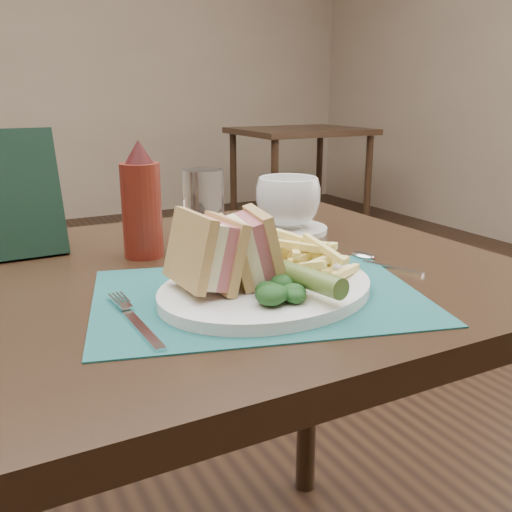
{
  "coord_description": "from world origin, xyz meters",
  "views": [
    {
      "loc": [
        -0.32,
        -1.26,
        1.01
      ],
      "look_at": [
        0.02,
        -0.62,
        0.8
      ],
      "focal_mm": 40.0,
      "sensor_mm": 36.0,
      "label": 1
    }
  ],
  "objects_px": {
    "drinking_glass": "(204,207)",
    "check_presenter": "(19,194)",
    "saucer": "(288,229)",
    "table_main": "(216,479)",
    "coffee_cup": "(288,202)",
    "placemat": "(258,296)",
    "plate": "(267,289)",
    "table_bg_right": "(299,180)",
    "ketchup_bottle": "(141,199)",
    "sandwich_half_a": "(190,253)",
    "sandwich_half_b": "(233,248)"
  },
  "relations": [
    {
      "from": "sandwich_half_a",
      "to": "saucer",
      "type": "height_order",
      "value": "sandwich_half_a"
    },
    {
      "from": "placemat",
      "to": "sandwich_half_a",
      "type": "xyz_separation_m",
      "value": [
        -0.09,
        0.01,
        0.07
      ]
    },
    {
      "from": "drinking_glass",
      "to": "check_presenter",
      "type": "distance_m",
      "value": 0.3
    },
    {
      "from": "plate",
      "to": "check_presenter",
      "type": "height_order",
      "value": "check_presenter"
    },
    {
      "from": "sandwich_half_b",
      "to": "check_presenter",
      "type": "height_order",
      "value": "check_presenter"
    },
    {
      "from": "sandwich_half_a",
      "to": "sandwich_half_b",
      "type": "height_order",
      "value": "sandwich_half_a"
    },
    {
      "from": "table_main",
      "to": "drinking_glass",
      "type": "distance_m",
      "value": 0.46
    },
    {
      "from": "sandwich_half_b",
      "to": "saucer",
      "type": "bearing_deg",
      "value": 58.84
    },
    {
      "from": "table_main",
      "to": "check_presenter",
      "type": "bearing_deg",
      "value": 138.58
    },
    {
      "from": "coffee_cup",
      "to": "ketchup_bottle",
      "type": "distance_m",
      "value": 0.29
    },
    {
      "from": "plate",
      "to": "saucer",
      "type": "relative_size",
      "value": 2.0
    },
    {
      "from": "sandwich_half_a",
      "to": "ketchup_bottle",
      "type": "xyz_separation_m",
      "value": [
        0.01,
        0.24,
        0.03
      ]
    },
    {
      "from": "sandwich_half_a",
      "to": "check_presenter",
      "type": "relative_size",
      "value": 0.48
    },
    {
      "from": "plate",
      "to": "drinking_glass",
      "type": "height_order",
      "value": "drinking_glass"
    },
    {
      "from": "placemat",
      "to": "ketchup_bottle",
      "type": "xyz_separation_m",
      "value": [
        -0.07,
        0.25,
        0.09
      ]
    },
    {
      "from": "table_main",
      "to": "table_bg_right",
      "type": "bearing_deg",
      "value": 55.61
    },
    {
      "from": "sandwich_half_b",
      "to": "coffee_cup",
      "type": "relative_size",
      "value": 0.78
    },
    {
      "from": "saucer",
      "to": "table_bg_right",
      "type": "bearing_deg",
      "value": 57.43
    },
    {
      "from": "table_bg_right",
      "to": "check_presenter",
      "type": "bearing_deg",
      "value": -129.72
    },
    {
      "from": "coffee_cup",
      "to": "check_presenter",
      "type": "bearing_deg",
      "value": 172.0
    },
    {
      "from": "placemat",
      "to": "ketchup_bottle",
      "type": "relative_size",
      "value": 2.26
    },
    {
      "from": "placemat",
      "to": "check_presenter",
      "type": "height_order",
      "value": "check_presenter"
    },
    {
      "from": "placemat",
      "to": "ketchup_bottle",
      "type": "height_order",
      "value": "ketchup_bottle"
    },
    {
      "from": "coffee_cup",
      "to": "drinking_glass",
      "type": "distance_m",
      "value": 0.17
    },
    {
      "from": "table_bg_right",
      "to": "placemat",
      "type": "xyz_separation_m",
      "value": [
        -1.92,
        -2.96,
        0.38
      ]
    },
    {
      "from": "coffee_cup",
      "to": "ketchup_bottle",
      "type": "bearing_deg",
      "value": -173.41
    },
    {
      "from": "table_bg_right",
      "to": "plate",
      "type": "height_order",
      "value": "plate"
    },
    {
      "from": "check_presenter",
      "to": "saucer",
      "type": "bearing_deg",
      "value": -9.34
    },
    {
      "from": "table_main",
      "to": "sandwich_half_b",
      "type": "bearing_deg",
      "value": -100.08
    },
    {
      "from": "table_bg_right",
      "to": "coffee_cup",
      "type": "height_order",
      "value": "coffee_cup"
    },
    {
      "from": "sandwich_half_a",
      "to": "check_presenter",
      "type": "xyz_separation_m",
      "value": [
        -0.15,
        0.34,
        0.03
      ]
    },
    {
      "from": "saucer",
      "to": "coffee_cup",
      "type": "xyz_separation_m",
      "value": [
        0.0,
        0.0,
        0.05
      ]
    },
    {
      "from": "table_bg_right",
      "to": "placemat",
      "type": "bearing_deg",
      "value": -123.02
    },
    {
      "from": "drinking_glass",
      "to": "check_presenter",
      "type": "bearing_deg",
      "value": 166.02
    },
    {
      "from": "sandwich_half_a",
      "to": "sandwich_half_b",
      "type": "xyz_separation_m",
      "value": [
        0.06,
        0.01,
        -0.0
      ]
    },
    {
      "from": "coffee_cup",
      "to": "placemat",
      "type": "bearing_deg",
      "value": -126.94
    },
    {
      "from": "ketchup_bottle",
      "to": "drinking_glass",
      "type": "bearing_deg",
      "value": 13.02
    },
    {
      "from": "sandwich_half_a",
      "to": "coffee_cup",
      "type": "relative_size",
      "value": 0.83
    },
    {
      "from": "table_bg_right",
      "to": "check_presenter",
      "type": "relative_size",
      "value": 4.35
    },
    {
      "from": "check_presenter",
      "to": "plate",
      "type": "bearing_deg",
      "value": -55.97
    },
    {
      "from": "placemat",
      "to": "plate",
      "type": "height_order",
      "value": "plate"
    },
    {
      "from": "plate",
      "to": "sandwich_half_b",
      "type": "xyz_separation_m",
      "value": [
        -0.04,
        0.02,
        0.06
      ]
    },
    {
      "from": "sandwich_half_b",
      "to": "saucer",
      "type": "height_order",
      "value": "sandwich_half_b"
    },
    {
      "from": "drinking_glass",
      "to": "check_presenter",
      "type": "height_order",
      "value": "check_presenter"
    },
    {
      "from": "plate",
      "to": "sandwich_half_a",
      "type": "bearing_deg",
      "value": 157.19
    },
    {
      "from": "table_bg_right",
      "to": "coffee_cup",
      "type": "distance_m",
      "value": 3.2
    },
    {
      "from": "ketchup_bottle",
      "to": "coffee_cup",
      "type": "bearing_deg",
      "value": 6.59
    },
    {
      "from": "placemat",
      "to": "coffee_cup",
      "type": "distance_m",
      "value": 0.36
    },
    {
      "from": "placemat",
      "to": "check_presenter",
      "type": "xyz_separation_m",
      "value": [
        -0.24,
        0.35,
        0.1
      ]
    },
    {
      "from": "placemat",
      "to": "drinking_glass",
      "type": "distance_m",
      "value": 0.29
    }
  ]
}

